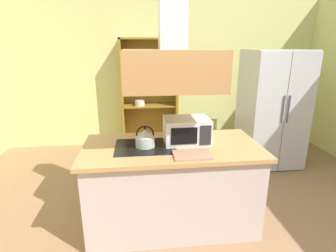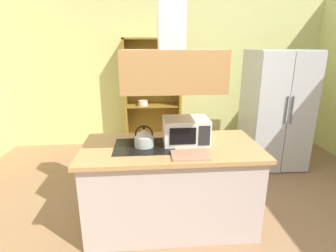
# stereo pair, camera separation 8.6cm
# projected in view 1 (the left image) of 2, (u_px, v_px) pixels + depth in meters

# --- Properties ---
(ground_plane) EXTENTS (7.80, 7.80, 0.00)m
(ground_plane) POSITION_uv_depth(u_px,v_px,m) (191.00, 245.00, 2.58)
(ground_plane) COLOR #906A49
(wall_back) EXTENTS (6.00, 0.12, 2.70)m
(wall_back) POSITION_uv_depth(u_px,v_px,m) (162.00, 74.00, 5.04)
(wall_back) COLOR #D8DA85
(wall_back) RESTS_ON ground
(kitchen_island) EXTENTS (1.79, 0.90, 0.90)m
(kitchen_island) POSITION_uv_depth(u_px,v_px,m) (172.00, 185.00, 2.80)
(kitchen_island) COLOR #C0B1AD
(kitchen_island) RESTS_ON ground
(range_hood) EXTENTS (0.90, 0.70, 1.23)m
(range_hood) POSITION_uv_depth(u_px,v_px,m) (172.00, 57.00, 2.42)
(range_hood) COLOR #AE7A44
(refrigerator) EXTENTS (0.90, 0.78, 1.81)m
(refrigerator) POSITION_uv_depth(u_px,v_px,m) (272.00, 109.00, 4.17)
(refrigerator) COLOR #AFB9BB
(refrigerator) RESTS_ON ground
(dish_cabinet) EXTENTS (1.02, 0.40, 2.00)m
(dish_cabinet) POSITION_uv_depth(u_px,v_px,m) (149.00, 100.00, 4.94)
(dish_cabinet) COLOR olive
(dish_cabinet) RESTS_ON ground
(kettle) EXTENTS (0.19, 0.19, 0.22)m
(kettle) POSITION_uv_depth(u_px,v_px,m) (145.00, 138.00, 2.62)
(kettle) COLOR #AFBCB7
(kettle) RESTS_ON kitchen_island
(cutting_board) EXTENTS (0.34, 0.24, 0.02)m
(cutting_board) POSITION_uv_depth(u_px,v_px,m) (192.00, 155.00, 2.42)
(cutting_board) COLOR tan
(cutting_board) RESTS_ON kitchen_island
(microwave) EXTENTS (0.46, 0.35, 0.26)m
(microwave) POSITION_uv_depth(u_px,v_px,m) (187.00, 130.00, 2.72)
(microwave) COLOR silver
(microwave) RESTS_ON kitchen_island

